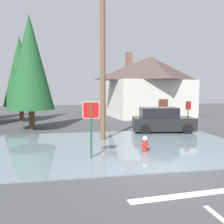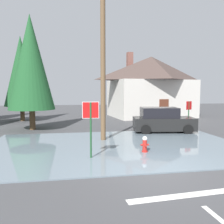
# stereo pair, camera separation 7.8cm
# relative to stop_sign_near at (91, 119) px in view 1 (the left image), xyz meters

# --- Properties ---
(ground_plane) EXTENTS (80.00, 80.00, 0.10)m
(ground_plane) POSITION_rel_stop_sign_near_xyz_m (2.19, -1.82, -1.74)
(ground_plane) COLOR #424244
(flood_puddle) EXTENTS (12.99, 8.37, 0.05)m
(flood_puddle) POSITION_rel_stop_sign_near_xyz_m (1.50, 1.95, -1.67)
(flood_puddle) COLOR slate
(flood_puddle) RESTS_ON ground
(lane_stop_bar) EXTENTS (3.43, 0.55, 0.01)m
(lane_stop_bar) POSITION_rel_stop_sign_near_xyz_m (2.28, -3.94, -1.69)
(lane_stop_bar) COLOR silver
(lane_stop_bar) RESTS_ON ground
(stop_sign_near) EXTENTS (0.69, 0.08, 2.38)m
(stop_sign_near) POSITION_rel_stop_sign_near_xyz_m (0.00, 0.00, 0.00)
(stop_sign_near) COLOR #1E4C28
(stop_sign_near) RESTS_ON ground
(fire_hydrant) EXTENTS (0.39, 0.33, 0.77)m
(fire_hydrant) POSITION_rel_stop_sign_near_xyz_m (2.50, 0.53, -1.31)
(fire_hydrant) COLOR #AD231E
(fire_hydrant) RESTS_ON ground
(utility_pole) EXTENTS (1.60, 0.28, 9.85)m
(utility_pole) POSITION_rel_stop_sign_near_xyz_m (1.00, 3.54, 3.41)
(utility_pole) COLOR brown
(utility_pole) RESTS_ON ground
(stop_sign_far) EXTENTS (0.62, 0.31, 2.04)m
(stop_sign_far) POSITION_rel_stop_sign_near_xyz_m (8.15, 7.25, -0.25)
(stop_sign_far) COLOR #1E4C28
(stop_sign_far) RESTS_ON ground
(house) EXTENTS (9.70, 7.38, 7.03)m
(house) POSITION_rel_stop_sign_near_xyz_m (7.87, 15.34, 1.69)
(house) COLOR beige
(house) RESTS_ON ground
(parked_car) EXTENTS (4.28, 2.52, 1.70)m
(parked_car) POSITION_rel_stop_sign_near_xyz_m (5.36, 5.59, -0.89)
(parked_car) COLOR black
(parked_car) RESTS_ON ground
(pine_tree_short_left) EXTENTS (3.13, 3.13, 7.82)m
(pine_tree_short_left) POSITION_rel_stop_sign_near_xyz_m (-5.27, 13.55, 2.91)
(pine_tree_short_left) COLOR #4C3823
(pine_tree_short_left) RESTS_ON ground
(pine_tree_far_center) EXTENTS (3.29, 3.29, 8.23)m
(pine_tree_far_center) POSITION_rel_stop_sign_near_xyz_m (-3.57, 8.19, 3.15)
(pine_tree_far_center) COLOR #4C3823
(pine_tree_far_center) RESTS_ON ground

